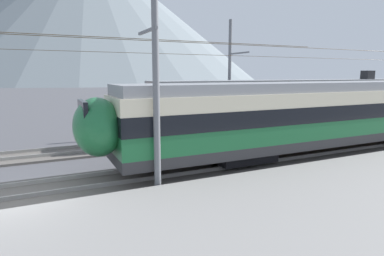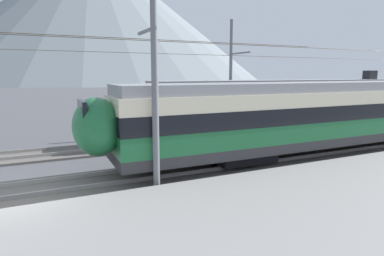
{
  "view_description": "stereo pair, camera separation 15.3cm",
  "coord_description": "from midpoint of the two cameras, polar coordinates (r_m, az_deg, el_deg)",
  "views": [
    {
      "loc": [
        1.02,
        -11.38,
        4.25
      ],
      "look_at": [
        7.72,
        2.79,
        1.63
      ],
      "focal_mm": 30.16,
      "sensor_mm": 36.0,
      "label": 1
    },
    {
      "loc": [
        1.16,
        -11.45,
        4.25
      ],
      "look_at": [
        7.72,
        2.79,
        1.63
      ],
      "focal_mm": 30.16,
      "sensor_mm": 36.0,
      "label": 2
    }
  ],
  "objects": [
    {
      "name": "catenary_mast_mid",
      "position": [
        11.49,
        -6.41,
        8.33
      ],
      "size": [
        45.63,
        2.01,
        7.72
      ],
      "color": "slate",
      "rests_on": "ground"
    },
    {
      "name": "train_near_platform",
      "position": [
        21.36,
        29.16,
        2.86
      ],
      "size": [
        32.26,
        3.03,
        4.27
      ],
      "color": "#2D2D30",
      "rests_on": "track_near"
    },
    {
      "name": "ground_plane",
      "position": [
        12.23,
        -28.84,
        -12.08
      ],
      "size": [
        400.0,
        400.0,
        0.0
      ],
      "primitive_type": "plane",
      "color": "#4C4C51"
    },
    {
      "name": "track_far",
      "position": [
        18.81,
        -27.48,
        -4.45
      ],
      "size": [
        120.0,
        3.0,
        0.28
      ],
      "color": "#5B5651",
      "rests_on": "ground"
    },
    {
      "name": "train_far_track",
      "position": [
        27.03,
        22.45,
        4.48
      ],
      "size": [
        30.63,
        2.92,
        4.27
      ],
      "color": "#2D2D30",
      "rests_on": "track_far"
    },
    {
      "name": "mountain_central_peak",
      "position": [
        210.57,
        -16.95,
        18.68
      ],
      "size": [
        195.8,
        195.8,
        78.67
      ],
      "primitive_type": "cone",
      "color": "slate",
      "rests_on": "ground"
    },
    {
      "name": "catenary_mast_far_side",
      "position": [
        23.96,
        7.26,
        9.31
      ],
      "size": [
        45.63,
        2.49,
        8.12
      ],
      "color": "slate",
      "rests_on": "ground"
    },
    {
      "name": "track_near",
      "position": [
        13.22,
        -28.55,
        -10.16
      ],
      "size": [
        120.0,
        3.0,
        0.28
      ],
      "color": "#5B5651",
      "rests_on": "ground"
    }
  ]
}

